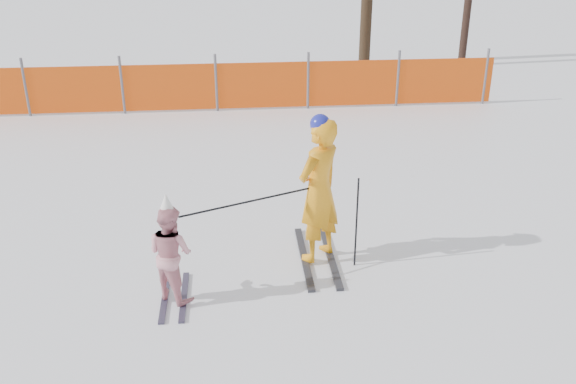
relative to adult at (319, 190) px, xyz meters
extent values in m
plane|color=white|center=(-0.39, -0.57, -0.98)|extent=(120.00, 120.00, 0.00)
cube|color=black|center=(-0.17, 0.00, -0.96)|extent=(0.09, 1.56, 0.04)
cube|color=black|center=(0.17, 0.00, -0.96)|extent=(0.09, 1.56, 0.04)
imported|color=#FFA015|center=(0.00, 0.00, 0.00)|extent=(0.80, 0.79, 1.86)
sphere|color=#1B2094|center=(0.00, 0.00, 0.85)|extent=(0.24, 0.24, 0.24)
cube|color=black|center=(-1.89, -0.74, -0.96)|extent=(0.09, 1.02, 0.03)
cube|color=black|center=(-1.67, -0.74, -0.96)|extent=(0.09, 1.02, 0.03)
imported|color=pink|center=(-1.78, -0.74, -0.37)|extent=(0.71, 0.70, 1.16)
cone|color=white|center=(-1.78, -0.74, 0.25)|extent=(0.19, 0.19, 0.24)
cylinder|color=black|center=(0.45, -0.20, -0.37)|extent=(0.02, 0.02, 1.20)
cylinder|color=black|center=(-0.89, -0.37, 0.05)|extent=(1.56, 0.67, 0.02)
cylinder|color=#595960|center=(-5.34, 6.53, -0.35)|extent=(0.06, 0.06, 1.25)
cylinder|color=#595960|center=(-3.34, 6.53, -0.35)|extent=(0.06, 0.06, 1.25)
cylinder|color=#595960|center=(-1.34, 6.53, -0.35)|extent=(0.06, 0.06, 1.25)
cylinder|color=#595960|center=(0.66, 6.53, -0.35)|extent=(0.06, 0.06, 1.25)
cylinder|color=#595960|center=(2.66, 6.53, -0.35)|extent=(0.06, 0.06, 1.25)
cylinder|color=#595960|center=(4.66, 6.53, -0.35)|extent=(0.06, 0.06, 1.25)
cube|color=#E94E0C|center=(-3.27, 6.53, -0.43)|extent=(16.15, 0.03, 1.00)
camera|label=1|loc=(-1.04, -7.12, 3.26)|focal=40.00mm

